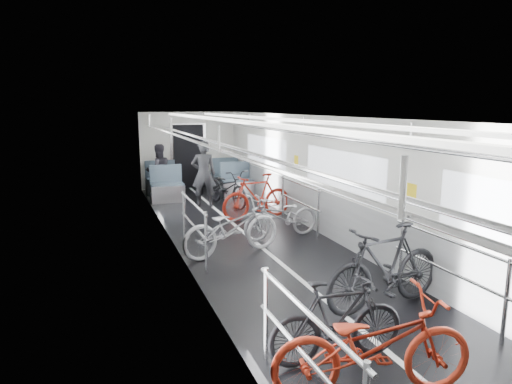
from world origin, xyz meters
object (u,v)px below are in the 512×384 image
at_px(bike_right_mid, 282,217).
at_px(person_seated, 159,171).
at_px(bike_left_near, 373,345).
at_px(bike_right_far, 257,197).
at_px(bike_aisle, 227,187).
at_px(person_standing, 204,174).
at_px(bike_left_far, 232,227).
at_px(bike_left_mid, 337,321).
at_px(bike_right_near, 385,267).

height_order(bike_right_mid, person_seated, person_seated).
height_order(bike_left_near, bike_right_far, bike_right_far).
xyz_separation_m(bike_aisle, person_standing, (-0.60, 0.10, 0.37)).
bearing_deg(person_seated, bike_right_far, 108.65).
height_order(person_standing, person_seated, person_standing).
bearing_deg(bike_left_far, person_seated, -7.82).
xyz_separation_m(bike_left_far, person_standing, (0.44, 3.98, 0.37)).
bearing_deg(person_seated, bike_aisle, 121.77).
distance_m(bike_left_near, bike_right_far, 6.65).
relative_size(bike_left_far, bike_aisle, 1.01).
xyz_separation_m(person_standing, person_seated, (-0.92, 1.65, -0.10)).
relative_size(bike_aisle, person_standing, 1.08).
distance_m(bike_aisle, person_standing, 0.71).
xyz_separation_m(bike_left_far, bike_right_mid, (1.22, 0.64, -0.05)).
relative_size(bike_left_mid, bike_aisle, 0.80).
height_order(bike_right_near, person_seated, person_seated).
relative_size(bike_right_far, person_seated, 1.15).
xyz_separation_m(bike_right_near, bike_aisle, (-0.21, 6.61, -0.07)).
height_order(bike_left_mid, person_seated, person_seated).
bearing_deg(bike_right_near, bike_aisle, 174.02).
bearing_deg(bike_right_mid, bike_left_mid, -24.41).
distance_m(bike_right_mid, person_standing, 3.45).
bearing_deg(bike_left_mid, bike_aisle, -4.20).
bearing_deg(bike_aisle, person_seated, 116.30).
bearing_deg(bike_left_far, person_standing, -19.05).
relative_size(person_standing, person_seated, 1.13).
height_order(bike_left_mid, person_standing, person_standing).
bearing_deg(bike_aisle, bike_right_near, -102.93).
distance_m(bike_left_far, bike_right_far, 2.62).
bearing_deg(bike_aisle, bike_right_far, -95.76).
xyz_separation_m(bike_right_mid, person_standing, (-0.78, 3.34, 0.42)).
bearing_deg(bike_left_mid, bike_right_mid, -12.12).
bearing_deg(bike_right_near, person_standing, 179.07).
distance_m(bike_left_far, bike_right_mid, 1.38).
relative_size(bike_right_far, person_standing, 1.02).
relative_size(bike_right_near, person_standing, 1.08).
distance_m(bike_left_mid, person_seated, 9.30).
distance_m(bike_left_mid, person_standing, 7.65).
xyz_separation_m(bike_right_mid, bike_right_far, (0.07, 1.64, 0.09)).
bearing_deg(bike_left_near, bike_right_mid, -2.13).
distance_m(bike_right_mid, person_seated, 5.28).
height_order(bike_right_far, person_seated, person_seated).
bearing_deg(bike_right_far, bike_right_near, -9.16).
relative_size(bike_right_mid, person_seated, 1.09).
xyz_separation_m(bike_aisle, person_seated, (-1.52, 1.75, 0.28)).
bearing_deg(bike_aisle, person_standing, 155.77).
height_order(bike_right_mid, person_standing, person_standing).
distance_m(bike_left_near, bike_right_near, 1.94).
bearing_deg(bike_left_near, bike_right_far, 0.59).
xyz_separation_m(bike_left_far, bike_aisle, (1.04, 3.88, -0.01)).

